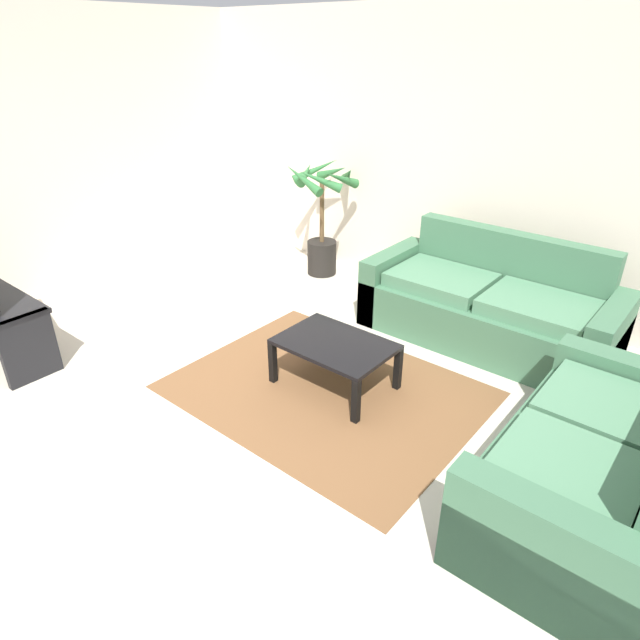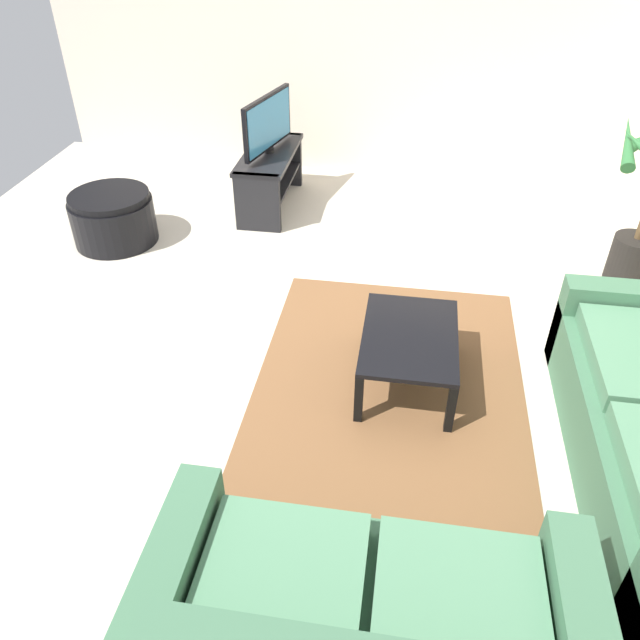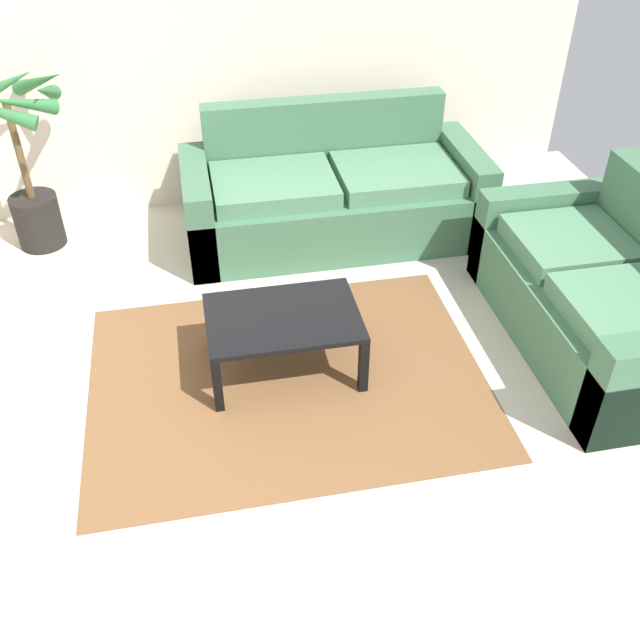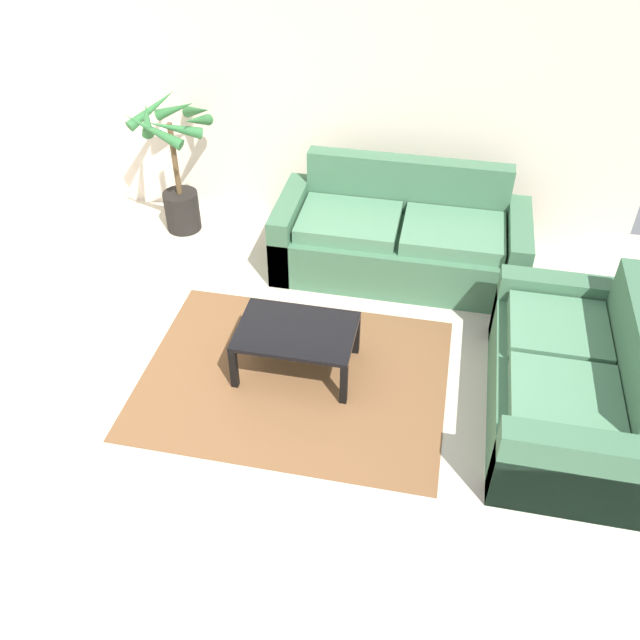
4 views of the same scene
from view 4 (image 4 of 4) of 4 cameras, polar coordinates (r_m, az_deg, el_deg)
The scene contains 7 objects.
ground_plane at distance 4.59m, azimuth -9.58°, elevation -10.65°, with size 6.60×6.60×0.00m, color beige.
wall_back at distance 6.20m, azimuth -1.41°, elevation 19.49°, with size 6.00×0.06×2.70m, color beige.
couch_main at distance 5.90m, azimuth 6.74°, elevation 6.67°, with size 2.10×0.90×0.90m.
couch_loveseat at distance 4.80m, azimuth 20.08°, elevation -5.10°, with size 0.90×1.70×0.90m.
coffee_table at distance 4.84m, azimuth -2.00°, elevation -1.27°, with size 0.84×0.58×0.38m.
area_rug at distance 4.98m, azimuth -2.18°, elevation -4.80°, with size 2.20×1.70×0.01m, color brown.
potted_palm at distance 6.42m, azimuth -11.86°, elevation 12.19°, with size 0.83×0.78×1.25m.
Camera 4 is at (1.32, -2.67, 3.50)m, focal length 38.12 mm.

